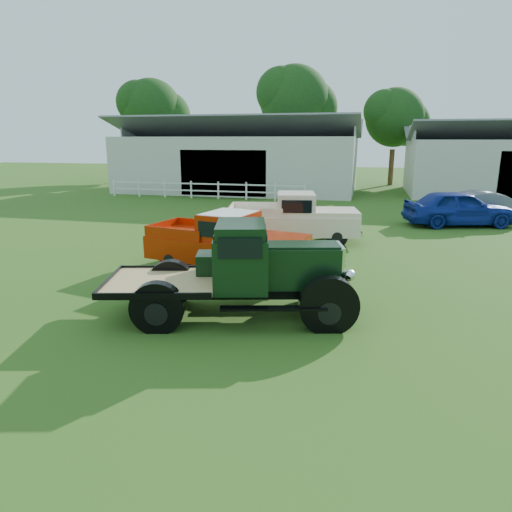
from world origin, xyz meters
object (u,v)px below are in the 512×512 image
(red_pickup, at_px, (227,242))
(misc_car_blue, at_px, (459,208))
(vintage_flatbed, at_px, (236,270))
(white_pickup, at_px, (293,218))
(misc_car_grey, at_px, (489,206))

(red_pickup, distance_m, misc_car_blue, 13.11)
(vintage_flatbed, bearing_deg, misc_car_blue, 48.14)
(vintage_flatbed, relative_size, red_pickup, 1.08)
(white_pickup, xyz_separation_m, misc_car_blue, (7.12, 5.38, -0.12))
(misc_car_blue, bearing_deg, white_pickup, 111.86)
(misc_car_grey, bearing_deg, vintage_flatbed, 136.20)
(red_pickup, relative_size, white_pickup, 0.98)
(misc_car_blue, bearing_deg, vintage_flatbed, 137.04)
(vintage_flatbed, height_order, red_pickup, vintage_flatbed)
(white_pickup, xyz_separation_m, misc_car_grey, (8.87, 7.18, -0.23))
(red_pickup, height_order, misc_car_blue, red_pickup)
(white_pickup, distance_m, misc_car_grey, 11.41)
(white_pickup, relative_size, misc_car_blue, 1.05)
(vintage_flatbed, relative_size, misc_car_grey, 1.24)
(vintage_flatbed, relative_size, misc_car_blue, 1.12)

